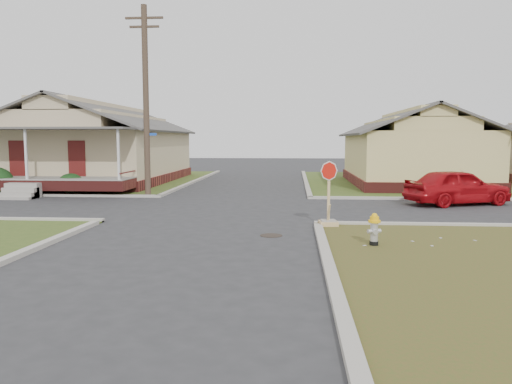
# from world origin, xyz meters

# --- Properties ---
(ground) EXTENTS (120.00, 120.00, 0.00)m
(ground) POSITION_xyz_m (0.00, 0.00, 0.00)
(ground) COLOR #2B2C2E
(ground) RESTS_ON ground
(verge_far_left) EXTENTS (19.00, 19.00, 0.05)m
(verge_far_left) POSITION_xyz_m (-13.00, 18.00, 0.03)
(verge_far_left) COLOR #384F1C
(verge_far_left) RESTS_ON ground
(curbs) EXTENTS (80.00, 40.00, 0.12)m
(curbs) POSITION_xyz_m (0.00, 5.00, 0.00)
(curbs) COLOR #AAA499
(curbs) RESTS_ON ground
(manhole) EXTENTS (0.64, 0.64, 0.01)m
(manhole) POSITION_xyz_m (2.20, -0.50, 0.01)
(manhole) COLOR black
(manhole) RESTS_ON ground
(corner_house) EXTENTS (10.10, 15.50, 5.30)m
(corner_house) POSITION_xyz_m (-10.00, 16.68, 2.28)
(corner_house) COLOR maroon
(corner_house) RESTS_ON ground
(side_house_yellow) EXTENTS (7.60, 11.60, 4.70)m
(side_house_yellow) POSITION_xyz_m (10.00, 16.50, 2.19)
(side_house_yellow) COLOR maroon
(side_house_yellow) RESTS_ON ground
(utility_pole) EXTENTS (1.80, 0.28, 9.00)m
(utility_pole) POSITION_xyz_m (-4.20, 8.90, 4.66)
(utility_pole) COLOR #3B2D22
(utility_pole) RESTS_ON ground
(fire_hydrant) EXTENTS (0.31, 0.31, 0.83)m
(fire_hydrant) POSITION_xyz_m (4.90, -1.82, 0.51)
(fire_hydrant) COLOR black
(fire_hydrant) RESTS_ON ground
(stop_sign) EXTENTS (0.58, 0.56, 2.04)m
(stop_sign) POSITION_xyz_m (3.93, 1.07, 0.49)
(stop_sign) COLOR tan
(stop_sign) RESTS_ON ground
(red_sedan) EXTENTS (4.82, 3.22, 1.52)m
(red_sedan) POSITION_xyz_m (9.73, 6.97, 0.76)
(red_sedan) COLOR #AB0C12
(red_sedan) RESTS_ON ground
(hedge_right) EXTENTS (1.37, 1.12, 1.04)m
(hedge_right) POSITION_xyz_m (-8.31, 9.49, 0.57)
(hedge_right) COLOR black
(hedge_right) RESTS_ON verge_far_left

